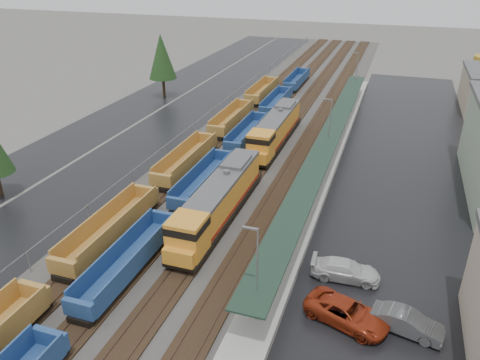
% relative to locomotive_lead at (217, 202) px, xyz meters
% --- Properties ---
extents(ballast_strip, '(20.00, 160.00, 0.08)m').
position_rel_locomotive_lead_xyz_m(ballast_strip, '(-2.00, 27.89, -2.25)').
color(ballast_strip, '#302D2B').
rests_on(ballast_strip, ground).
extents(trackbed, '(14.60, 160.00, 0.22)m').
position_rel_locomotive_lead_xyz_m(trackbed, '(-2.00, 27.89, -2.14)').
color(trackbed, black).
rests_on(trackbed, ground).
extents(west_parking_lot, '(10.00, 160.00, 0.02)m').
position_rel_locomotive_lead_xyz_m(west_parking_lot, '(-17.00, 27.89, -2.28)').
color(west_parking_lot, black).
rests_on(west_parking_lot, ground).
extents(west_road, '(9.00, 160.00, 0.02)m').
position_rel_locomotive_lead_xyz_m(west_road, '(-27.00, 27.89, -2.28)').
color(west_road, black).
rests_on(west_road, ground).
extents(east_commuter_lot, '(16.00, 100.00, 0.02)m').
position_rel_locomotive_lead_xyz_m(east_commuter_lot, '(17.00, 17.89, -2.28)').
color(east_commuter_lot, black).
rests_on(east_commuter_lot, ground).
extents(station_platform, '(3.00, 80.00, 8.00)m').
position_rel_locomotive_lead_xyz_m(station_platform, '(7.50, 17.90, -1.56)').
color(station_platform, '#9E9B93').
rests_on(station_platform, ground).
extents(chainlink_fence, '(0.08, 160.04, 2.02)m').
position_rel_locomotive_lead_xyz_m(chainlink_fence, '(-11.50, 26.33, -0.68)').
color(chainlink_fence, gray).
rests_on(chainlink_fence, ground).
extents(tree_west_far, '(4.84, 4.84, 11.00)m').
position_rel_locomotive_lead_xyz_m(tree_west_far, '(-25.00, 37.89, 4.83)').
color(tree_west_far, '#332316').
rests_on(tree_west_far, ground).
extents(locomotive_lead, '(2.86, 18.87, 4.27)m').
position_rel_locomotive_lead_xyz_m(locomotive_lead, '(0.00, 0.00, 0.00)').
color(locomotive_lead, black).
rests_on(locomotive_lead, ground).
extents(locomotive_trail, '(2.86, 18.87, 4.27)m').
position_rel_locomotive_lead_xyz_m(locomotive_trail, '(0.00, 21.00, 0.00)').
color(locomotive_trail, black).
rests_on(locomotive_trail, ground).
extents(well_string_yellow, '(2.62, 94.78, 2.32)m').
position_rel_locomotive_lead_xyz_m(well_string_yellow, '(-8.00, 2.31, -1.13)').
color(well_string_yellow, '#A3702D').
rests_on(well_string_yellow, ground).
extents(well_string_blue, '(2.45, 106.92, 2.17)m').
position_rel_locomotive_lead_xyz_m(well_string_blue, '(-4.00, 6.11, -1.19)').
color(well_string_blue, navy).
rests_on(well_string_blue, ground).
extents(parked_car_east_b, '(4.53, 6.50, 1.65)m').
position_rel_locomotive_lead_xyz_m(parked_car_east_b, '(13.33, -9.61, -1.47)').
color(parked_car_east_b, '#9C2E13').
rests_on(parked_car_east_b, ground).
extents(parked_car_east_c, '(2.49, 5.50, 1.56)m').
position_rel_locomotive_lead_xyz_m(parked_car_east_c, '(12.61, -4.70, -1.51)').
color(parked_car_east_c, silver).
rests_on(parked_car_east_c, ground).
extents(parked_car_east_e, '(2.65, 5.08, 1.59)m').
position_rel_locomotive_lead_xyz_m(parked_car_east_e, '(17.28, -9.25, -1.50)').
color(parked_car_east_e, '#525456').
rests_on(parked_car_east_e, ground).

